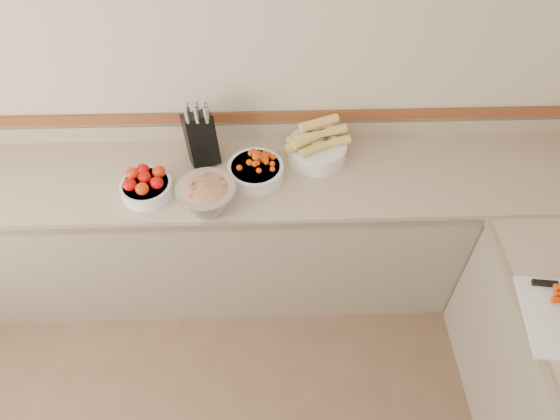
{
  "coord_description": "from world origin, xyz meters",
  "views": [
    {
      "loc": [
        0.31,
        -0.19,
        2.73
      ],
      "look_at": [
        0.35,
        1.35,
        1.0
      ],
      "focal_mm": 32.0,
      "sensor_mm": 36.0,
      "label": 1
    }
  ],
  "objects_px": {
    "knife_block": "(201,138)",
    "tomato_bowl": "(146,185)",
    "cherry_tomato_bowl": "(256,169)",
    "corn_bowl": "(317,146)",
    "rhubarb_bowl": "(207,195)"
  },
  "relations": [
    {
      "from": "knife_block",
      "to": "tomato_bowl",
      "type": "bearing_deg",
      "value": -136.81
    },
    {
      "from": "knife_block",
      "to": "cherry_tomato_bowl",
      "type": "distance_m",
      "value": 0.33
    },
    {
      "from": "cherry_tomato_bowl",
      "to": "corn_bowl",
      "type": "distance_m",
      "value": 0.36
    },
    {
      "from": "knife_block",
      "to": "rhubarb_bowl",
      "type": "distance_m",
      "value": 0.36
    },
    {
      "from": "corn_bowl",
      "to": "tomato_bowl",
      "type": "bearing_deg",
      "value": -164.41
    },
    {
      "from": "corn_bowl",
      "to": "rhubarb_bowl",
      "type": "relative_size",
      "value": 1.21
    },
    {
      "from": "corn_bowl",
      "to": "rhubarb_bowl",
      "type": "distance_m",
      "value": 0.66
    },
    {
      "from": "knife_block",
      "to": "rhubarb_bowl",
      "type": "height_order",
      "value": "knife_block"
    },
    {
      "from": "knife_block",
      "to": "corn_bowl",
      "type": "distance_m",
      "value": 0.61
    },
    {
      "from": "tomato_bowl",
      "to": "rhubarb_bowl",
      "type": "xyz_separation_m",
      "value": [
        0.31,
        -0.1,
        0.03
      ]
    },
    {
      "from": "cherry_tomato_bowl",
      "to": "corn_bowl",
      "type": "relative_size",
      "value": 0.83
    },
    {
      "from": "knife_block",
      "to": "cherry_tomato_bowl",
      "type": "relative_size",
      "value": 1.23
    },
    {
      "from": "rhubarb_bowl",
      "to": "knife_block",
      "type": "bearing_deg",
      "value": 97.81
    },
    {
      "from": "tomato_bowl",
      "to": "corn_bowl",
      "type": "height_order",
      "value": "corn_bowl"
    },
    {
      "from": "knife_block",
      "to": "rhubarb_bowl",
      "type": "relative_size",
      "value": 1.23
    }
  ]
}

